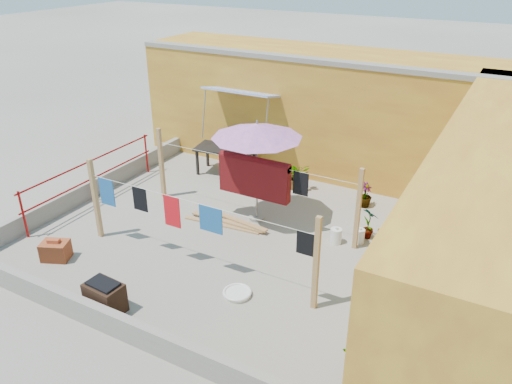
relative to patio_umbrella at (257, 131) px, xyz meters
The scene contains 21 objects.
ground 2.32m from the patio_umbrella, 97.38° to the right, with size 80.00×80.00×0.00m, color #9E998E.
wall_back 3.85m from the patio_umbrella, 84.25° to the left, with size 11.00×3.27×3.21m.
wall_right 5.19m from the patio_umbrella, ahead, with size 2.40×9.00×3.20m, color gold.
parapet_front 4.87m from the patio_umbrella, 91.48° to the right, with size 8.30×0.16×0.44m, color gray.
parapet_left 4.70m from the patio_umbrella, 167.96° to the right, with size 0.16×7.30×0.44m, color gray.
red_railing 4.35m from the patio_umbrella, 164.56° to the right, with size 0.05×4.20×1.10m.
clothesline_rig 1.14m from the patio_umbrella, 97.18° to the right, with size 5.09×2.35×1.80m.
patio_umbrella is the anchor object (origin of this frame).
outdoor_table 3.09m from the patio_umbrella, 136.83° to the left, with size 1.73×1.05×0.76m.
brick_stack 4.77m from the patio_umbrella, 129.03° to the right, with size 0.64×0.56×0.46m.
lumber_pile 2.19m from the patio_umbrella, 131.30° to the right, with size 2.02×0.58×0.12m.
brazier 4.55m from the patio_umbrella, 99.99° to the right, with size 0.67×0.47×0.58m.
white_basin 3.53m from the patio_umbrella, 68.49° to the right, with size 0.53×0.53×0.09m.
water_jug_a 3.11m from the patio_umbrella, ahead, with size 0.23×0.23×0.35m.
water_jug_b 2.79m from the patio_umbrella, ahead, with size 0.24×0.24×0.38m.
green_hose 3.91m from the patio_umbrella, 22.03° to the left, with size 0.52×0.52×0.08m.
plant_back_a 2.64m from the patio_umbrella, 86.79° to the left, with size 0.64×0.55×0.71m, color #1B5117.
plant_back_b 3.25m from the patio_umbrella, 42.50° to the left, with size 0.34×0.34×0.61m, color #1B5117.
plant_right_a 3.09m from the patio_umbrella, ahead, with size 0.39×0.27×0.75m, color #1B5117.
plant_right_b 3.53m from the patio_umbrella, ahead, with size 0.40×0.32×0.73m, color #1B5117.
plant_right_c 5.33m from the patio_umbrella, 44.18° to the right, with size 0.51×0.44×0.57m, color #1B5117.
Camera 1 is at (4.96, -7.97, 5.64)m, focal length 35.00 mm.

